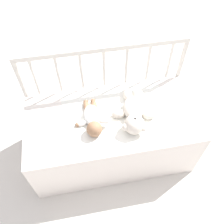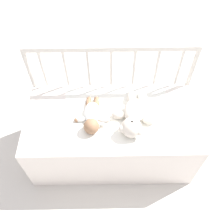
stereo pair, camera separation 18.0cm
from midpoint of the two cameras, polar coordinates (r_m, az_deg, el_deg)
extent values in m
plane|color=silver|center=(2.28, -2.25, -9.04)|extent=(12.00, 12.00, 0.00)
cube|color=white|center=(2.06, -2.48, -5.65)|extent=(1.29, 0.63, 0.52)
cylinder|color=beige|center=(2.17, -20.78, 2.31)|extent=(0.04, 0.04, 0.90)
cylinder|color=beige|center=(2.23, 12.22, 6.94)|extent=(0.04, 0.04, 0.90)
cube|color=beige|center=(1.81, -4.89, 14.01)|extent=(1.26, 0.03, 0.04)
cylinder|color=beige|center=(1.98, -19.81, 7.19)|extent=(0.02, 0.02, 0.35)
cylinder|color=beige|center=(1.95, -14.81, 8.04)|extent=(0.02, 0.02, 0.35)
cylinder|color=beige|center=(1.93, -9.69, 8.86)|extent=(0.02, 0.02, 0.35)
cylinder|color=beige|center=(1.93, -4.50, 9.61)|extent=(0.02, 0.02, 0.35)
cylinder|color=beige|center=(1.95, 0.65, 10.27)|extent=(0.02, 0.02, 0.35)
cylinder|color=beige|center=(1.98, 5.69, 10.84)|extent=(0.02, 0.02, 0.35)
cylinder|color=beige|center=(2.03, 10.55, 11.31)|extent=(0.02, 0.02, 0.35)
cube|color=white|center=(1.85, -1.81, -0.75)|extent=(0.79, 0.53, 0.01)
ellipsoid|color=silver|center=(1.83, 2.18, 0.78)|extent=(0.19, 0.24, 0.11)
sphere|color=silver|center=(1.72, 2.17, -3.10)|extent=(0.14, 0.14, 0.14)
sphere|color=beige|center=(1.69, 2.21, -2.35)|extent=(0.06, 0.06, 0.06)
sphere|color=black|center=(1.67, 2.24, -1.86)|extent=(0.02, 0.02, 0.02)
sphere|color=silver|center=(1.70, 4.09, -3.76)|extent=(0.06, 0.06, 0.06)
sphere|color=silver|center=(1.70, 0.25, -3.68)|extent=(0.06, 0.06, 0.06)
ellipsoid|color=silver|center=(1.82, 5.63, -0.88)|extent=(0.11, 0.09, 0.07)
ellipsoid|color=silver|center=(1.82, -1.33, -0.73)|extent=(0.11, 0.09, 0.07)
ellipsoid|color=silver|center=(1.93, 3.43, 3.74)|extent=(0.09, 0.12, 0.07)
ellipsoid|color=silver|center=(1.93, 0.94, 3.80)|extent=(0.09, 0.12, 0.07)
ellipsoid|color=white|center=(1.82, -7.44, -0.92)|extent=(0.12, 0.19, 0.07)
sphere|color=#936B4C|center=(1.73, -7.02, -4.08)|extent=(0.11, 0.11, 0.11)
ellipsoid|color=white|center=(1.75, -4.49, -2.16)|extent=(0.09, 0.04, 0.04)
ellipsoid|color=white|center=(1.81, -9.88, -2.82)|extent=(0.09, 0.04, 0.04)
sphere|color=#936B4C|center=(1.80, -3.69, -2.02)|extent=(0.04, 0.04, 0.04)
sphere|color=#936B4C|center=(1.81, -10.71, -3.07)|extent=(0.04, 0.04, 0.04)
ellipsoid|color=#936B4C|center=(1.89, -6.85, 1.29)|extent=(0.05, 0.09, 0.05)
ellipsoid|color=#936B4C|center=(1.89, -8.57, 1.03)|extent=(0.05, 0.09, 0.05)
sphere|color=#936B4C|center=(1.92, -6.99, 2.29)|extent=(0.04, 0.04, 0.04)
sphere|color=#936B4C|center=(1.92, -8.69, 2.03)|extent=(0.04, 0.04, 0.04)
camera|label=1|loc=(0.09, -92.87, -3.78)|focal=40.00mm
camera|label=2|loc=(0.09, 87.13, 3.78)|focal=40.00mm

